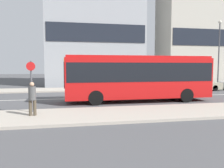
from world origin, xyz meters
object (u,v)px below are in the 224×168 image
at_px(city_bus, 138,75).
at_px(parked_car_0, 198,85).
at_px(pedestrian_near_stop, 32,97).
at_px(street_lamp, 219,47).
at_px(bus_stop_sign, 31,82).

distance_m(city_bus, parked_car_0, 9.99).
relative_size(city_bus, pedestrian_near_stop, 6.35).
distance_m(parked_car_0, pedestrian_near_stop, 17.56).
height_order(pedestrian_near_stop, street_lamp, street_lamp).
height_order(city_bus, pedestrian_near_stop, city_bus).
distance_m(bus_stop_sign, street_lamp, 21.93).
height_order(bus_stop_sign, street_lamp, street_lamp).
xyz_separation_m(parked_car_0, street_lamp, (3.91, 2.13, 4.08)).
relative_size(pedestrian_near_stop, bus_stop_sign, 0.61).
bearing_deg(street_lamp, bus_stop_sign, -150.01).
bearing_deg(bus_stop_sign, city_bus, 25.48).
bearing_deg(street_lamp, pedestrian_near_stop, -147.93).
height_order(city_bus, parked_car_0, city_bus).
height_order(parked_car_0, pedestrian_near_stop, pedestrian_near_stop).
bearing_deg(street_lamp, parked_car_0, -151.39).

